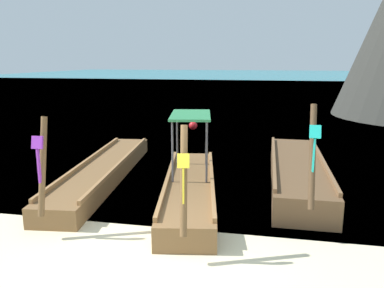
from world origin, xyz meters
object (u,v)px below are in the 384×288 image
longtail_boat_turquoise_ribbon (297,172)px  mooring_buoy_near (193,126)px  longtail_boat_violet_ribbon (103,171)px  longtail_boat_yellow_ribbon (190,187)px

longtail_boat_turquoise_ribbon → mooring_buoy_near: bearing=120.1°
longtail_boat_violet_ribbon → mooring_buoy_near: 8.28m
longtail_boat_yellow_ribbon → longtail_boat_turquoise_ribbon: 3.17m
mooring_buoy_near → longtail_boat_violet_ribbon: bearing=-97.0°
longtail_boat_violet_ribbon → longtail_boat_yellow_ribbon: longtail_boat_violet_ribbon is taller
longtail_boat_yellow_ribbon → longtail_boat_turquoise_ribbon: size_ratio=0.89×
longtail_boat_violet_ribbon → longtail_boat_turquoise_ribbon: 5.44m
longtail_boat_yellow_ribbon → mooring_buoy_near: longtail_boat_yellow_ribbon is taller
longtail_boat_yellow_ribbon → longtail_boat_turquoise_ribbon: longtail_boat_turquoise_ribbon is taller
longtail_boat_yellow_ribbon → mooring_buoy_near: bearing=100.6°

